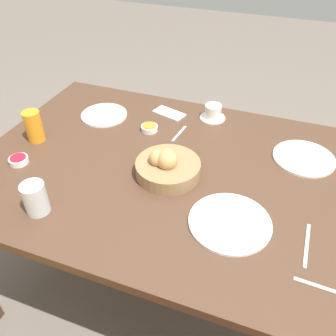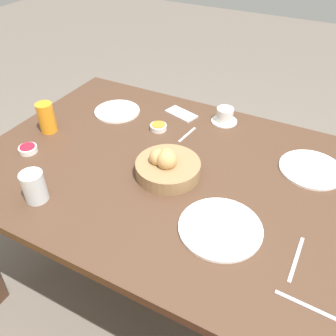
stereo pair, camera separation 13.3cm
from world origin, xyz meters
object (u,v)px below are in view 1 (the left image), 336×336
jam_bowl_honey (149,128)px  spoon_coffee (179,134)px  water_tumbler (35,198)px  plate_far_center (230,222)px  coffee_cup (213,113)px  plate_near_left (304,158)px  jam_bowl_berry (19,160)px  cell_phone (169,113)px  knife_silver (327,289)px  bread_basket (167,166)px  plate_near_right (104,115)px  fork_silver (307,245)px  juice_glass (34,126)px

jam_bowl_honey → spoon_coffee: size_ratio=0.55×
water_tumbler → jam_bowl_honey: 0.61m
plate_far_center → coffee_cup: (0.22, -0.62, 0.03)m
water_tumbler → coffee_cup: bearing=-116.5°
plate_near_left → jam_bowl_honey: jam_bowl_honey is taller
water_tumbler → jam_bowl_honey: water_tumbler is taller
jam_bowl_berry → cell_phone: bearing=-127.0°
water_tumbler → jam_bowl_honey: (-0.16, -0.59, -0.04)m
jam_bowl_honey → knife_silver: jam_bowl_honey is taller
coffee_cup → cell_phone: size_ratio=0.72×
plate_near_left → bread_basket: bearing=30.4°
knife_silver → water_tumbler: bearing=1.4°
plate_near_right → jam_bowl_honey: bearing=170.3°
jam_bowl_berry → cell_phone: 0.70m
bread_basket → spoon_coffee: bearing=-80.1°
fork_silver → spoon_coffee: size_ratio=1.33×
fork_silver → plate_near_right: bearing=-26.4°
plate_near_left → plate_far_center: same height
juice_glass → cell_phone: 0.61m
plate_near_right → juice_glass: juice_glass is taller
plate_far_center → bread_basket: bearing=-30.4°
coffee_cup → spoon_coffee: size_ratio=0.89×
juice_glass → jam_bowl_berry: juice_glass is taller
water_tumbler → bread_basket: bearing=-135.8°
plate_far_center → plate_near_right: bearing=-33.2°
plate_near_left → fork_silver: (-0.04, 0.45, -0.00)m
plate_near_left → spoon_coffee: bearing=-0.0°
bread_basket → water_tumbler: size_ratio=2.17×
spoon_coffee → cell_phone: size_ratio=0.81×
jam_bowl_honey → spoon_coffee: bearing=-171.1°
bread_basket → water_tumbler: 0.47m
plate_near_right → jam_bowl_honey: 0.25m
fork_silver → spoon_coffee: (0.57, -0.45, 0.00)m
juice_glass → water_tumbler: juice_glass is taller
plate_near_right → plate_far_center: same height
plate_near_left → spoon_coffee: 0.53m
jam_bowl_honey → cell_phone: jam_bowl_honey is taller
bread_basket → juice_glass: bearing=-2.3°
bread_basket → jam_bowl_honey: bread_basket is taller
juice_glass → coffee_cup: size_ratio=1.12×
bread_basket → cell_phone: size_ratio=1.48×
plate_far_center → fork_silver: bearing=178.7°
plate_far_center → coffee_cup: coffee_cup is taller
juice_glass → coffee_cup: bearing=-146.6°
juice_glass → spoon_coffee: size_ratio=1.00×
fork_silver → spoon_coffee: bearing=-38.4°
fork_silver → spoon_coffee: 0.72m
jam_bowl_honey → plate_far_center: bearing=137.4°
bread_basket → spoon_coffee: size_ratio=1.81×
coffee_cup → fork_silver: size_ratio=0.67×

